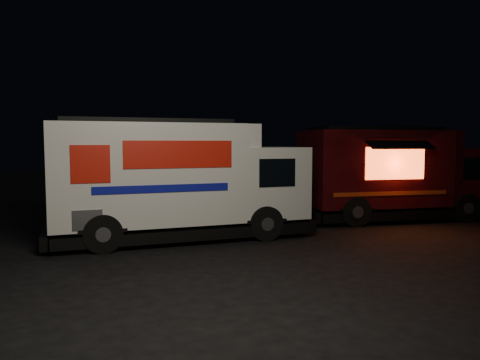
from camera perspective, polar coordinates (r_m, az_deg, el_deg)
ground at (r=10.94m, az=-0.02°, el=-9.57°), size 80.00×80.00×0.00m
white_truck at (r=13.09m, az=-7.12°, el=0.05°), size 7.61×3.91×3.29m
red_truck at (r=17.19m, az=18.49°, el=0.78°), size 7.32×4.61×3.20m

